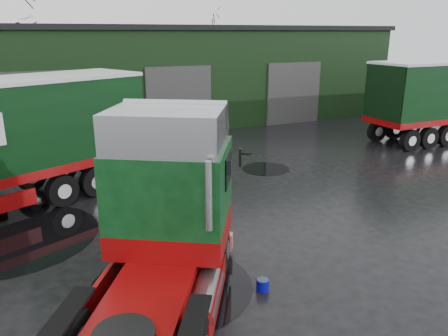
% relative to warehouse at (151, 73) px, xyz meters
% --- Properties ---
extents(ground, '(100.00, 100.00, 0.00)m').
position_rel_warehouse_xyz_m(ground, '(-2.00, -20.00, -3.16)').
color(ground, black).
extents(warehouse, '(32.40, 12.40, 6.30)m').
position_rel_warehouse_xyz_m(warehouse, '(0.00, 0.00, 0.00)').
color(warehouse, black).
rests_on(warehouse, ground).
extents(hero_tractor, '(6.16, 7.50, 4.33)m').
position_rel_warehouse_xyz_m(hero_tractor, '(-6.50, -22.88, -0.99)').
color(hero_tractor, '#0D3E18').
rests_on(hero_tractor, ground).
extents(wash_bucket, '(0.37, 0.37, 0.29)m').
position_rel_warehouse_xyz_m(wash_bucket, '(-3.78, -22.71, -3.01)').
color(wash_bucket, '#09079A').
rests_on(wash_bucket, ground).
extents(tree_back_a, '(4.40, 4.40, 9.50)m').
position_rel_warehouse_xyz_m(tree_back_a, '(-8.00, 10.00, 1.59)').
color(tree_back_a, black).
rests_on(tree_back_a, ground).
extents(tree_back_b, '(4.40, 4.40, 7.50)m').
position_rel_warehouse_xyz_m(tree_back_b, '(8.00, 10.00, 0.59)').
color(tree_back_b, black).
rests_on(tree_back_b, ground).
extents(puddle_0, '(3.95, 3.95, 0.01)m').
position_rel_warehouse_xyz_m(puddle_0, '(-5.71, -21.64, -3.15)').
color(puddle_0, black).
rests_on(puddle_0, ground).
extents(puddle_1, '(2.13, 2.13, 0.01)m').
position_rel_warehouse_xyz_m(puddle_1, '(1.14, -14.33, -3.15)').
color(puddle_1, black).
rests_on(puddle_1, ground).
extents(puddle_2, '(5.15, 5.15, 0.01)m').
position_rel_warehouse_xyz_m(puddle_2, '(-9.27, -17.06, -3.15)').
color(puddle_2, black).
rests_on(puddle_2, ground).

